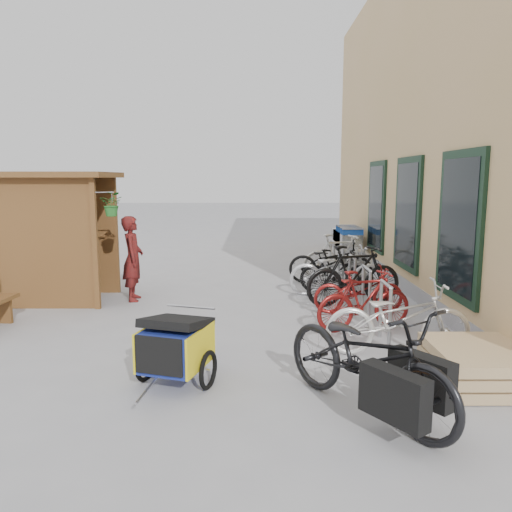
{
  "coord_description": "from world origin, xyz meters",
  "views": [
    {
      "loc": [
        0.48,
        -6.75,
        2.29
      ],
      "look_at": [
        0.5,
        1.5,
        1.0
      ],
      "focal_mm": 35.0,
      "sensor_mm": 36.0,
      "label": 1
    }
  ],
  "objects_px": {
    "bike_4": "(337,271)",
    "bike_5": "(337,271)",
    "shopping_carts": "(346,240)",
    "person_kiosk": "(133,259)",
    "cargo_bike": "(368,359)",
    "bike_2": "(359,290)",
    "child_trailer": "(176,344)",
    "bike_0": "(398,318)",
    "bike_1": "(364,300)",
    "bike_3": "(354,275)",
    "bike_7": "(338,256)",
    "bike_6": "(331,262)",
    "pallet_stack": "(478,365)",
    "kiosk": "(52,218)"
  },
  "relations": [
    {
      "from": "bike_4",
      "to": "bike_5",
      "type": "xyz_separation_m",
      "value": [
        0.03,
        0.19,
        -0.05
      ]
    },
    {
      "from": "bike_4",
      "to": "bike_5",
      "type": "distance_m",
      "value": 0.2
    },
    {
      "from": "shopping_carts",
      "to": "person_kiosk",
      "type": "distance_m",
      "value": 6.52
    },
    {
      "from": "cargo_bike",
      "to": "bike_2",
      "type": "xyz_separation_m",
      "value": [
        0.68,
        3.71,
        -0.16
      ]
    },
    {
      "from": "child_trailer",
      "to": "bike_0",
      "type": "relative_size",
      "value": 0.76
    },
    {
      "from": "shopping_carts",
      "to": "bike_1",
      "type": "height_order",
      "value": "shopping_carts"
    },
    {
      "from": "cargo_bike",
      "to": "bike_4",
      "type": "height_order",
      "value": "cargo_bike"
    },
    {
      "from": "bike_4",
      "to": "bike_3",
      "type": "bearing_deg",
      "value": -168.0
    },
    {
      "from": "shopping_carts",
      "to": "child_trailer",
      "type": "height_order",
      "value": "shopping_carts"
    },
    {
      "from": "cargo_bike",
      "to": "bike_7",
      "type": "relative_size",
      "value": 1.27
    },
    {
      "from": "bike_5",
      "to": "bike_3",
      "type": "bearing_deg",
      "value": -166.75
    },
    {
      "from": "bike_4",
      "to": "bike_6",
      "type": "xyz_separation_m",
      "value": [
        0.04,
        1.1,
        -0.01
      ]
    },
    {
      "from": "pallet_stack",
      "to": "shopping_carts",
      "type": "xyz_separation_m",
      "value": [
        -0.0,
        8.28,
        0.38
      ]
    },
    {
      "from": "cargo_bike",
      "to": "bike_7",
      "type": "height_order",
      "value": "cargo_bike"
    },
    {
      "from": "kiosk",
      "to": "bike_2",
      "type": "relative_size",
      "value": 1.62
    },
    {
      "from": "cargo_bike",
      "to": "person_kiosk",
      "type": "relative_size",
      "value": 1.37
    },
    {
      "from": "shopping_carts",
      "to": "bike_7",
      "type": "height_order",
      "value": "bike_7"
    },
    {
      "from": "bike_1",
      "to": "bike_3",
      "type": "relative_size",
      "value": 0.84
    },
    {
      "from": "person_kiosk",
      "to": "bike_5",
      "type": "distance_m",
      "value": 4.0
    },
    {
      "from": "bike_0",
      "to": "bike_7",
      "type": "height_order",
      "value": "bike_7"
    },
    {
      "from": "bike_0",
      "to": "bike_1",
      "type": "height_order",
      "value": "bike_0"
    },
    {
      "from": "shopping_carts",
      "to": "bike_5",
      "type": "height_order",
      "value": "shopping_carts"
    },
    {
      "from": "bike_1",
      "to": "pallet_stack",
      "type": "bearing_deg",
      "value": -172.77
    },
    {
      "from": "kiosk",
      "to": "shopping_carts",
      "type": "bearing_deg",
      "value": 35.1
    },
    {
      "from": "person_kiosk",
      "to": "bike_3",
      "type": "xyz_separation_m",
      "value": [
        4.09,
        -0.4,
        -0.24
      ]
    },
    {
      "from": "bike_6",
      "to": "bike_7",
      "type": "distance_m",
      "value": 0.6
    },
    {
      "from": "cargo_bike",
      "to": "bike_3",
      "type": "height_order",
      "value": "cargo_bike"
    },
    {
      "from": "bike_0",
      "to": "bike_4",
      "type": "relative_size",
      "value": 1.0
    },
    {
      "from": "kiosk",
      "to": "child_trailer",
      "type": "relative_size",
      "value": 1.74
    },
    {
      "from": "cargo_bike",
      "to": "bike_0",
      "type": "relative_size",
      "value": 1.17
    },
    {
      "from": "bike_1",
      "to": "bike_7",
      "type": "xyz_separation_m",
      "value": [
        0.26,
        3.95,
        0.05
      ]
    },
    {
      "from": "bike_4",
      "to": "bike_5",
      "type": "relative_size",
      "value": 1.27
    },
    {
      "from": "pallet_stack",
      "to": "bike_5",
      "type": "xyz_separation_m",
      "value": [
        -0.87,
        4.48,
        0.23
      ]
    },
    {
      "from": "bike_1",
      "to": "bike_0",
      "type": "bearing_deg",
      "value": 174.61
    },
    {
      "from": "bike_3",
      "to": "bike_6",
      "type": "relative_size",
      "value": 1.01
    },
    {
      "from": "cargo_bike",
      "to": "bike_6",
      "type": "relative_size",
      "value": 1.21
    },
    {
      "from": "child_trailer",
      "to": "bike_3",
      "type": "xyz_separation_m",
      "value": [
        2.68,
        3.51,
        0.1
      ]
    },
    {
      "from": "child_trailer",
      "to": "bike_2",
      "type": "distance_m",
      "value": 3.99
    },
    {
      "from": "bike_2",
      "to": "bike_4",
      "type": "relative_size",
      "value": 0.82
    },
    {
      "from": "bike_2",
      "to": "bike_5",
      "type": "relative_size",
      "value": 1.04
    },
    {
      "from": "cargo_bike",
      "to": "bike_5",
      "type": "bearing_deg",
      "value": 49.11
    },
    {
      "from": "bike_5",
      "to": "bike_7",
      "type": "height_order",
      "value": "bike_7"
    },
    {
      "from": "shopping_carts",
      "to": "bike_0",
      "type": "xyz_separation_m",
      "value": [
        -0.66,
        -7.37,
        -0.1
      ]
    },
    {
      "from": "kiosk",
      "to": "shopping_carts",
      "type": "distance_m",
      "value": 7.73
    },
    {
      "from": "child_trailer",
      "to": "bike_6",
      "type": "relative_size",
      "value": 0.79
    },
    {
      "from": "child_trailer",
      "to": "bike_4",
      "type": "relative_size",
      "value": 0.76
    },
    {
      "from": "kiosk",
      "to": "person_kiosk",
      "type": "xyz_separation_m",
      "value": [
        1.47,
        0.02,
        -0.75
      ]
    },
    {
      "from": "bike_7",
      "to": "kiosk",
      "type": "bearing_deg",
      "value": 95.4
    },
    {
      "from": "pallet_stack",
      "to": "bike_7",
      "type": "distance_m",
      "value": 5.96
    },
    {
      "from": "pallet_stack",
      "to": "bike_6",
      "type": "bearing_deg",
      "value": 99.09
    }
  ]
}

